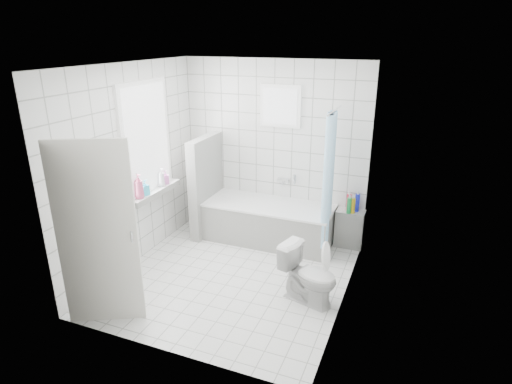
% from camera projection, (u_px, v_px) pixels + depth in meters
% --- Properties ---
extents(ground, '(3.00, 3.00, 0.00)m').
position_uv_depth(ground, '(233.00, 276.00, 5.48)').
color(ground, white).
rests_on(ground, ground).
extents(ceiling, '(3.00, 3.00, 0.00)m').
position_uv_depth(ceiling, '(229.00, 65.00, 4.57)').
color(ceiling, white).
rests_on(ceiling, ground).
extents(wall_back, '(2.80, 0.02, 2.60)m').
position_uv_depth(wall_back, '(274.00, 150.00, 6.33)').
color(wall_back, white).
rests_on(wall_back, ground).
extents(wall_front, '(2.80, 0.02, 2.60)m').
position_uv_depth(wall_front, '(159.00, 231.00, 3.72)').
color(wall_front, white).
rests_on(wall_front, ground).
extents(wall_left, '(0.02, 3.00, 2.60)m').
position_uv_depth(wall_left, '(133.00, 167.00, 5.51)').
color(wall_left, white).
rests_on(wall_left, ground).
extents(wall_right, '(0.02, 3.00, 2.60)m').
position_uv_depth(wall_right, '(351.00, 195.00, 4.54)').
color(wall_right, white).
rests_on(wall_right, ground).
extents(window_left, '(0.01, 0.90, 1.40)m').
position_uv_depth(window_left, '(147.00, 139.00, 5.65)').
color(window_left, white).
rests_on(window_left, wall_left).
extents(window_back, '(0.50, 0.01, 0.50)m').
position_uv_depth(window_back, '(280.00, 106.00, 6.03)').
color(window_back, white).
rests_on(window_back, wall_back).
extents(window_sill, '(0.18, 1.02, 0.08)m').
position_uv_depth(window_sill, '(155.00, 192.00, 5.89)').
color(window_sill, white).
rests_on(window_sill, wall_left).
extents(door, '(0.73, 0.40, 2.00)m').
position_uv_depth(door, '(97.00, 236.00, 4.31)').
color(door, silver).
rests_on(door, ground).
extents(bathtub, '(1.87, 0.77, 0.58)m').
position_uv_depth(bathtub, '(269.00, 222.00, 6.33)').
color(bathtub, white).
rests_on(bathtub, ground).
extents(partition_wall, '(0.15, 0.85, 1.50)m').
position_uv_depth(partition_wall, '(206.00, 186.00, 6.47)').
color(partition_wall, white).
rests_on(partition_wall, ground).
extents(tiled_ledge, '(0.40, 0.24, 0.55)m').
position_uv_depth(tiled_ledge, '(350.00, 229.00, 6.16)').
color(tiled_ledge, white).
rests_on(tiled_ledge, ground).
extents(toilet, '(0.74, 0.55, 0.68)m').
position_uv_depth(toilet, '(309.00, 275.00, 4.86)').
color(toilet, white).
rests_on(toilet, ground).
extents(curtain_rod, '(0.02, 0.80, 0.02)m').
position_uv_depth(curtain_rod, '(335.00, 110.00, 5.41)').
color(curtain_rod, silver).
rests_on(curtain_rod, wall_back).
extents(shower_curtain, '(0.14, 0.48, 1.78)m').
position_uv_depth(shower_curtain, '(328.00, 181.00, 5.61)').
color(shower_curtain, '#50B2ED').
rests_on(shower_curtain, curtain_rod).
extents(tub_faucet, '(0.18, 0.06, 0.06)m').
position_uv_depth(tub_faucet, '(283.00, 181.00, 6.39)').
color(tub_faucet, silver).
rests_on(tub_faucet, wall_back).
extents(sill_bottles, '(0.15, 0.76, 0.33)m').
position_uv_depth(sill_bottles, '(149.00, 183.00, 5.72)').
color(sill_bottles, '#CF507A').
rests_on(sill_bottles, window_sill).
extents(ledge_bottles, '(0.18, 0.19, 0.26)m').
position_uv_depth(ledge_bottles, '(352.00, 204.00, 6.00)').
color(ledge_bottles, red).
rests_on(ledge_bottles, tiled_ledge).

